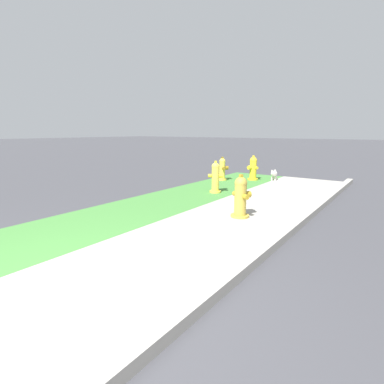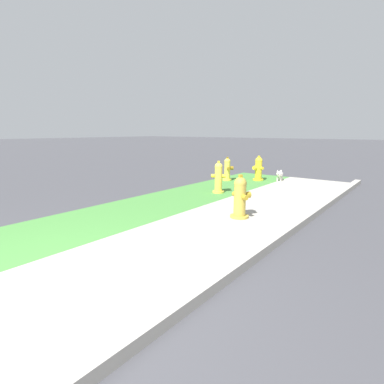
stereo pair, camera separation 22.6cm
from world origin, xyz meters
name	(u,v)px [view 1 (the left image)]	position (x,y,z in m)	size (l,w,h in m)	color
ground_plane	(41,314)	(0.00, 0.00, 0.00)	(120.00, 120.00, 0.00)	#424247
sidewalk_pavement	(41,314)	(0.00, 0.00, 0.01)	(18.00, 1.97, 0.01)	#ADA89E
street_curb	(125,363)	(0.00, -1.06, 0.06)	(18.00, 0.16, 0.12)	#ADA89E
fire_hydrant_across_street	(241,197)	(3.66, -0.05, 0.38)	(0.38, 0.39, 0.79)	gold
fire_hydrant_at_driveway	(215,177)	(5.31, 1.49, 0.39)	(0.34, 0.37, 0.81)	yellow
fire_hydrant_near_corner	(253,168)	(7.71, 1.56, 0.38)	(0.38, 0.40, 0.78)	yellow
fire_hydrant_far_end	(222,169)	(7.09, 2.32, 0.36)	(0.34, 0.34, 0.75)	yellow
small_white_dog	(274,174)	(8.01, 0.97, 0.21)	(0.48, 0.24, 0.37)	silver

